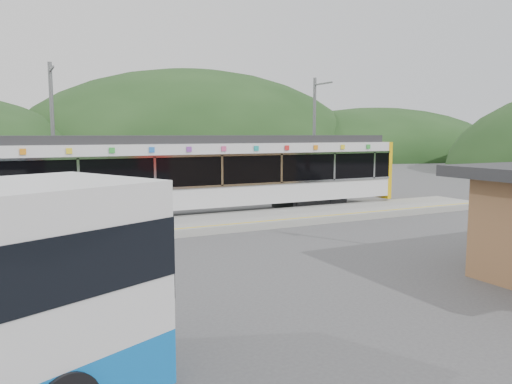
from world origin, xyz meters
name	(u,v)px	position (x,y,z in m)	size (l,w,h in m)	color
ground	(282,238)	(0.00, 0.00, 0.00)	(120.00, 120.00, 0.00)	#4C4C4F
hills	(335,208)	(6.19, 5.29, 0.00)	(146.00, 149.00, 26.00)	#1E3D19
platform	(244,220)	(0.00, 3.30, 0.15)	(26.00, 3.20, 0.30)	#9E9E99
yellow_line	(258,222)	(0.00, 2.00, 0.30)	(26.00, 0.10, 0.01)	yellow
train	(200,172)	(-0.97, 6.00, 2.06)	(20.44, 3.01, 3.74)	black
catenary_mast_west	(53,138)	(-7.00, 8.56, 3.65)	(0.18, 1.80, 7.00)	slate
catenary_mast_east	(314,137)	(7.00, 8.56, 3.65)	(0.18, 1.80, 7.00)	slate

